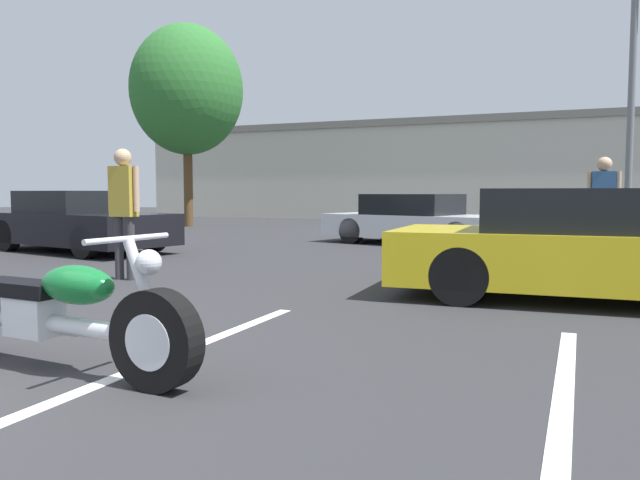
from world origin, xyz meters
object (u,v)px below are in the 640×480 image
Objects in this scene: motorcycle at (49,314)px; parked_car_mid_row at (417,221)px; light_pole at (635,83)px; tree_background at (187,90)px; parked_car_left_row at (78,223)px; spectator_near_motorcycle at (124,201)px; spectator_by_show_car at (603,201)px; show_car_hood_open at (594,247)px.

motorcycle is 0.53× the size of parked_car_mid_row.
light_pole is 1.56× the size of parked_car_mid_row.
tree_background is 1.49× the size of parked_car_mid_row.
parked_car_left_row is at bearing -141.15° from light_pole.
spectator_near_motorcycle is (7.11, -11.83, -3.72)m from tree_background.
tree_background reaches higher than parked_car_left_row.
spectator_near_motorcycle reaches higher than parked_car_left_row.
light_pole is at bearing 83.08° from spectator_by_show_car.
motorcycle is 8.93m from spectator_by_show_car.
light_pole is at bearing 57.77° from parked_car_mid_row.
parked_car_mid_row is at bearing 141.93° from spectator_by_show_car.
spectator_by_show_car is (3.65, 8.12, 0.69)m from motorcycle.
spectator_by_show_car is (3.87, -3.03, 0.52)m from parked_car_mid_row.
spectator_by_show_car is (0.18, 3.71, 0.47)m from show_car_hood_open.
light_pole is 1.63× the size of parked_car_left_row.
light_pole is 1.04× the size of tree_background.
parked_car_left_row is 9.98m from spectator_by_show_car.
parked_car_left_row is at bearing 164.03° from show_car_hood_open.
tree_background is 11.27m from parked_car_mid_row.
spectator_near_motorcycle is (3.69, -2.96, 0.50)m from parked_car_left_row.
show_car_hood_open is at bearing -1.23° from parked_car_left_row.
spectator_by_show_car is at bearing 84.64° from show_car_hood_open.
tree_background is at bearing 137.03° from show_car_hood_open.
light_pole is 11.56m from show_car_hood_open.
parked_car_left_row is (-10.75, -8.66, -3.49)m from light_pole.
motorcycle is at bearing -72.88° from parked_car_mid_row.
parked_car_mid_row is at bearing 72.56° from spectator_near_motorcycle.
motorcycle is at bearing -56.09° from spectator_near_motorcycle.
light_pole is at bearing 77.87° from motorcycle.
show_car_hood_open is at bearing -92.84° from spectator_by_show_car.
parked_car_mid_row is at bearing 95.39° from motorcycle.
tree_background is at bearing 121.03° from spectator_near_motorcycle.
parked_car_mid_row is 2.62× the size of spectator_near_motorcycle.
light_pole is at bearing 81.93° from show_car_hood_open.
parked_car_left_row is at bearing 141.24° from spectator_near_motorcycle.
parked_car_mid_row is at bearing 48.56° from parked_car_left_row.
light_pole reaches higher than show_car_hood_open.
show_car_hood_open is 7.67m from parked_car_mid_row.
spectator_near_motorcycle reaches higher than spectator_by_show_car.
show_car_hood_open is at bearing -45.34° from parked_car_mid_row.
tree_background is 10.40m from parked_car_left_row.
motorcycle is at bearing -58.26° from tree_background.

